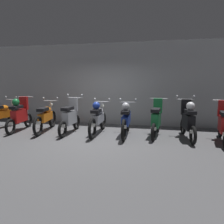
# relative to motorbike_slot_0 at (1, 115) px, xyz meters

# --- Properties ---
(ground_plane) EXTENTS (80.00, 80.00, 0.00)m
(ground_plane) POSITION_rel_motorbike_slot_0_xyz_m (3.74, -0.72, -0.49)
(ground_plane) COLOR #4C4C4F
(back_wall) EXTENTS (16.00, 0.30, 3.20)m
(back_wall) POSITION_rel_motorbike_slot_0_xyz_m (3.74, 1.76, 1.11)
(back_wall) COLOR #9EA0A3
(back_wall) RESTS_ON ground
(motorbike_slot_0) EXTENTS (0.58, 1.94, 1.15)m
(motorbike_slot_0) POSITION_rel_motorbike_slot_0_xyz_m (0.00, 0.00, 0.00)
(motorbike_slot_0) COLOR black
(motorbike_slot_0) RESTS_ON ground
(motorbike_slot_1) EXTENTS (0.56, 1.68, 1.18)m
(motorbike_slot_1) POSITION_rel_motorbike_slot_0_xyz_m (0.93, -0.18, 0.07)
(motorbike_slot_1) COLOR black
(motorbike_slot_1) RESTS_ON ground
(motorbike_slot_2) EXTENTS (0.58, 1.94, 1.15)m
(motorbike_slot_2) POSITION_rel_motorbike_slot_0_xyz_m (1.86, -0.06, 0.00)
(motorbike_slot_2) COLOR black
(motorbike_slot_2) RESTS_ON ground
(motorbike_slot_3) EXTENTS (0.59, 1.68, 1.29)m
(motorbike_slot_3) POSITION_rel_motorbike_slot_0_xyz_m (2.80, -0.12, 0.04)
(motorbike_slot_3) COLOR black
(motorbike_slot_3) RESTS_ON ground
(motorbike_slot_4) EXTENTS (0.59, 1.95, 1.15)m
(motorbike_slot_4) POSITION_rel_motorbike_slot_0_xyz_m (3.74, -0.02, 0.04)
(motorbike_slot_4) COLOR black
(motorbike_slot_4) RESTS_ON ground
(motorbike_slot_5) EXTENTS (0.59, 1.95, 1.15)m
(motorbike_slot_5) POSITION_rel_motorbike_slot_0_xyz_m (4.67, -0.04, 0.04)
(motorbike_slot_5) COLOR black
(motorbike_slot_5) RESTS_ON ground
(motorbike_slot_6) EXTENTS (0.56, 1.68, 1.18)m
(motorbike_slot_6) POSITION_rel_motorbike_slot_0_xyz_m (5.61, 0.12, 0.03)
(motorbike_slot_6) COLOR black
(motorbike_slot_6) RESTS_ON ground
(motorbike_slot_7) EXTENTS (0.59, 1.68, 1.29)m
(motorbike_slot_7) POSITION_rel_motorbike_slot_0_xyz_m (6.54, -0.03, 0.08)
(motorbike_slot_7) COLOR black
(motorbike_slot_7) RESTS_ON ground
(motorbike_slot_8) EXTENTS (0.56, 1.67, 1.18)m
(motorbike_slot_8) POSITION_rel_motorbike_slot_0_xyz_m (7.48, -0.15, 0.03)
(motorbike_slot_8) COLOR black
(motorbike_slot_8) RESTS_ON ground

